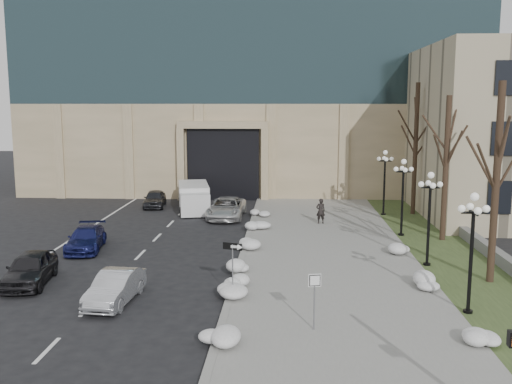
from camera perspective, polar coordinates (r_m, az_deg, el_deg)
sidewalk at (r=30.42m, az=7.16°, el=-6.42°), size 9.00×40.00×0.12m
curb at (r=30.43m, az=-1.37°, el=-6.32°), size 0.30×40.00×0.14m
grass_strip at (r=31.57m, az=19.09°, el=-6.30°), size 4.00×40.00×0.10m
stone_wall at (r=33.93m, az=21.45°, el=-4.86°), size 0.50×30.00×0.70m
car_a at (r=27.64m, az=-21.67°, el=-7.11°), size 2.33×4.48×1.45m
car_b at (r=24.11m, az=-13.90°, el=-9.25°), size 1.68×4.01×1.29m
car_c at (r=32.99m, az=-16.64°, el=-4.50°), size 2.41×4.57×1.26m
car_d at (r=40.30m, az=-2.97°, el=-1.62°), size 2.57×5.30×1.45m
car_e at (r=45.36m, az=-10.09°, el=-0.65°), size 1.99×4.02×1.32m
pedestrian at (r=38.15m, az=6.48°, el=-1.90°), size 0.69×0.53×1.69m
box_truck at (r=43.33m, az=-6.24°, el=-0.61°), size 3.33×6.53×1.98m
one_way_sign at (r=23.39m, az=-2.04°, el=-6.15°), size 0.87×0.45×2.40m
keep_sign at (r=20.33m, az=5.88°, el=-9.69°), size 0.46×0.14×2.15m
snow_clump_b at (r=19.73m, az=-3.67°, el=-14.23°), size 1.10×1.60×0.36m
snow_clump_c at (r=23.69m, az=-1.91°, el=-10.20°), size 1.10×1.60×0.36m
snow_clump_d at (r=27.44m, az=-1.64°, el=-7.52°), size 1.10×1.60×0.36m
snow_clump_e at (r=31.77m, az=-0.70°, el=-5.24°), size 1.10×1.60×0.36m
snow_clump_f at (r=36.09m, az=-0.16°, el=-3.53°), size 1.10×1.60×0.36m
snow_clump_g at (r=40.82m, az=0.34°, el=-2.08°), size 1.10×1.60×0.36m
snow_clump_h at (r=20.63m, az=21.65°, el=-13.81°), size 1.10×1.60×0.36m
snow_clump_i at (r=26.19m, az=16.87°, el=-8.71°), size 1.10×1.60×0.36m
snow_clump_j at (r=31.34m, az=14.16°, el=-5.71°), size 1.10×1.60×0.36m
snow_clump_k at (r=25.10m, az=-2.26°, el=-9.10°), size 1.10×1.60×0.36m
lamppost_a at (r=22.94m, az=20.81°, el=-4.22°), size 1.18×1.18×4.76m
lamppost_b at (r=29.07m, az=16.97°, el=-1.36°), size 1.18×1.18×4.76m
lamppost_c at (r=35.33m, az=14.48°, el=0.49°), size 1.18×1.18×4.76m
lamppost_d at (r=41.67m, az=12.74°, el=1.79°), size 1.18×1.18×4.76m
tree_near at (r=26.99m, az=23.04°, el=3.46°), size 3.20×3.20×9.00m
tree_mid at (r=34.62m, az=18.54°, el=4.20°), size 3.20×3.20×8.50m
tree_far at (r=42.33m, az=15.73°, el=5.97°), size 3.20×3.20×9.50m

